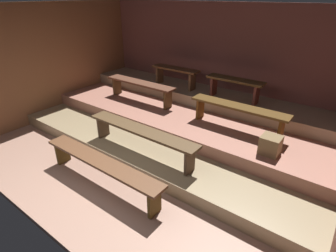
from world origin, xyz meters
The scene contains 13 objects.
ground centered at (0.00, 2.09, -0.04)m, with size 6.86×4.99×0.08m, color #A17865.
wall_back centered at (0.00, 4.22, 1.28)m, with size 6.86×0.06×2.55m, color brown.
wall_left centered at (-3.06, 2.09, 1.28)m, with size 0.06×4.99×2.55m, color brown.
platform_lower centered at (0.00, 2.63, 0.12)m, with size 6.06×3.11×0.23m, color #988460.
platform_middle centered at (0.00, 3.09, 0.35)m, with size 6.06×2.21×0.23m, color #A76B58.
platform_upper centered at (0.00, 3.72, 0.58)m, with size 6.06×0.95×0.23m, color gray.
bench_floor_center centered at (-0.02, 0.66, 0.37)m, with size 2.33×0.30×0.45m.
bench_lower_center centered at (0.08, 1.47, 0.60)m, with size 2.19×0.30×0.45m.
bench_middle_left centered at (-1.18, 2.85, 0.83)m, with size 1.79×0.30×0.45m.
bench_middle_right centered at (1.18, 2.85, 0.83)m, with size 1.79×0.30×0.45m.
bench_upper_left centered at (-0.74, 3.61, 1.04)m, with size 1.18×0.30×0.45m.
bench_upper_right centered at (0.74, 3.61, 1.04)m, with size 1.18×0.30×0.45m.
wooden_crate_middle centered at (1.95, 2.36, 0.61)m, with size 0.29×0.29×0.29m, color olive.
Camera 1 is at (2.83, -1.43, 2.71)m, focal length 28.71 mm.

